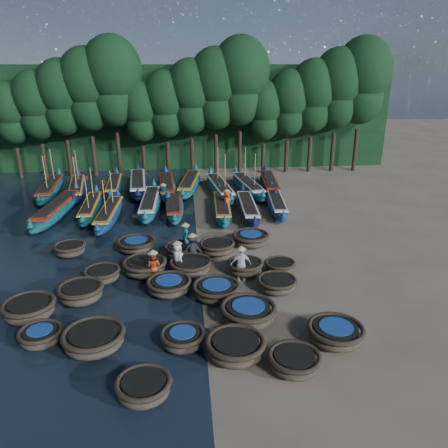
{
  "coord_description": "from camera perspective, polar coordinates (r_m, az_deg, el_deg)",
  "views": [
    {
      "loc": [
        -0.58,
        -21.62,
        10.19
      ],
      "look_at": [
        1.57,
        2.22,
        1.3
      ],
      "focal_mm": 35.0,
      "sensor_mm": 36.0,
      "label": 1
    }
  ],
  "objects": [
    {
      "name": "long_boat_5",
      "position": [
        31.48,
        -6.49,
        2.31
      ],
      "size": [
        1.43,
        7.45,
        1.31
      ],
      "rotation": [
        0.0,
        0.0,
        0.02
      ],
      "color": "#0F5056",
      "rests_on": "ground"
    },
    {
      "name": "long_boat_2",
      "position": [
        32.32,
        -17.04,
        2.02
      ],
      "size": [
        1.69,
        7.48,
        3.18
      ],
      "rotation": [
        0.0,
        0.0,
        0.05
      ],
      "color": "#0F5056",
      "rests_on": "ground"
    },
    {
      "name": "fisherman_1",
      "position": [
        24.54,
        -5.04,
        -1.77
      ],
      "size": [
        0.55,
        0.72,
        1.97
      ],
      "rotation": [
        0.0,
        0.0,
        4.92
      ],
      "color": "#1A6471",
      "rests_on": "ground"
    },
    {
      "name": "long_boat_4",
      "position": [
        32.16,
        -9.62,
        2.66
      ],
      "size": [
        1.58,
        8.37,
        1.47
      ],
      "rotation": [
        0.0,
        0.0,
        -0.02
      ],
      "color": "#0F5056",
      "rests_on": "ground"
    },
    {
      "name": "coracle_6",
      "position": [
        17.62,
        -16.64,
        -14.16
      ],
      "size": [
        2.81,
        2.81,
        0.78
      ],
      "rotation": [
        0.0,
        0.0,
        -0.33
      ],
      "color": "#4B412E",
      "rests_on": "ground"
    },
    {
      "name": "coracle_10",
      "position": [
        20.39,
        -24.09,
        -10.08
      ],
      "size": [
        2.27,
        2.27,
        0.81
      ],
      "rotation": [
        0.0,
        0.0,
        -0.12
      ],
      "color": "#4B412E",
      "rests_on": "ground"
    },
    {
      "name": "coracle_20",
      "position": [
        25.85,
        -19.47,
        -3.11
      ],
      "size": [
        1.77,
        1.77,
        0.71
      ],
      "rotation": [
        0.0,
        0.0,
        -0.08
      ],
      "color": "#4B412E",
      "rests_on": "ground"
    },
    {
      "name": "fisherman_0",
      "position": [
        22.42,
        -6.09,
        -4.24
      ],
      "size": [
        0.86,
        0.97,
        1.88
      ],
      "rotation": [
        0.0,
        0.0,
        2.07
      ],
      "color": "silver",
      "rests_on": "ground"
    },
    {
      "name": "coracle_15",
      "position": [
        22.41,
        -15.62,
        -6.35
      ],
      "size": [
        2.05,
        2.05,
        0.7
      ],
      "rotation": [
        0.0,
        0.0,
        0.28
      ],
      "color": "#4B412E",
      "rests_on": "ground"
    },
    {
      "name": "coracle_7",
      "position": [
        17.1,
        -5.4,
        -14.63
      ],
      "size": [
        1.74,
        1.74,
        0.7
      ],
      "rotation": [
        0.0,
        0.0,
        0.1
      ],
      "color": "#4B412E",
      "rests_on": "ground"
    },
    {
      "name": "tree_13",
      "position": [
        44.12,
        14.65,
        16.9
      ],
      "size": [
        4.92,
        4.92,
        11.6
      ],
      "color": "black",
      "rests_on": "ground"
    },
    {
      "name": "coracle_19",
      "position": [
        22.68,
        7.32,
        -5.48
      ],
      "size": [
        1.73,
        1.73,
        0.64
      ],
      "rotation": [
        0.0,
        0.0,
        -0.2
      ],
      "color": "#4B412E",
      "rests_on": "ground"
    },
    {
      "name": "fisherman_6",
      "position": [
        30.92,
        0.38,
        2.96
      ],
      "size": [
        0.79,
        0.99,
        1.96
      ],
      "rotation": [
        0.0,
        0.0,
        1.27
      ],
      "color": "#C3461A",
      "rests_on": "ground"
    },
    {
      "name": "tree_3",
      "position": [
        42.54,
        -17.45,
        16.54
      ],
      "size": [
        4.92,
        4.92,
        11.6
      ],
      "color": "black",
      "rests_on": "ground"
    },
    {
      "name": "long_boat_10",
      "position": [
        37.46,
        -18.65,
        4.38
      ],
      "size": [
        2.74,
        8.08,
        3.48
      ],
      "rotation": [
        0.0,
        0.0,
        0.17
      ],
      "color": "#0F1137",
      "rests_on": "ground"
    },
    {
      "name": "long_boat_11",
      "position": [
        37.66,
        -14.17,
        4.85
      ],
      "size": [
        1.84,
        7.62,
        1.34
      ],
      "rotation": [
        0.0,
        0.0,
        0.07
      ],
      "color": "navy",
      "rests_on": "ground"
    },
    {
      "name": "tree_0",
      "position": [
        44.58,
        -26.08,
        12.95
      ],
      "size": [
        3.68,
        3.68,
        8.68
      ],
      "color": "black",
      "rests_on": "ground"
    },
    {
      "name": "tree_8",
      "position": [
        41.78,
        -1.11,
        17.36
      ],
      "size": [
        4.92,
        4.92,
        11.6
      ],
      "color": "black",
      "rests_on": "ground"
    },
    {
      "name": "long_boat_13",
      "position": [
        36.39,
        -7.48,
        4.88
      ],
      "size": [
        1.95,
        8.58,
        1.51
      ],
      "rotation": [
        0.0,
        0.0,
        0.05
      ],
      "color": "navy",
      "rests_on": "ground"
    },
    {
      "name": "coracle_17",
      "position": [
        22.46,
        -4.38,
        -5.46
      ],
      "size": [
        2.59,
        2.59,
        0.74
      ],
      "rotation": [
        0.0,
        0.0,
        -0.33
      ],
      "color": "#4B412E",
      "rests_on": "ground"
    },
    {
      "name": "tree_14",
      "position": [
        44.9,
        17.63,
        17.54
      ],
      "size": [
        5.34,
        5.34,
        12.58
      ],
      "color": "black",
      "rests_on": "ground"
    },
    {
      "name": "foliage_wall",
      "position": [
        45.42,
        -4.52,
        13.75
      ],
      "size": [
        40.0,
        3.0,
        10.0
      ],
      "primitive_type": "cube",
      "color": "black",
      "rests_on": "ground"
    },
    {
      "name": "coracle_11",
      "position": [
        20.85,
        -18.19,
        -8.5
      ],
      "size": [
        2.33,
        2.33,
        0.83
      ],
      "rotation": [
        0.0,
        0.0,
        0.28
      ],
      "color": "#4B412E",
      "rests_on": "ground"
    },
    {
      "name": "coracle_14",
      "position": [
        20.89,
        6.92,
        -7.76
      ],
      "size": [
        2.25,
        2.25,
        0.69
      ],
      "rotation": [
        0.0,
        0.0,
        -0.36
      ],
      "color": "#4B412E",
      "rests_on": "ground"
    },
    {
      "name": "long_boat_1",
      "position": [
        32.37,
        -20.99,
        1.74
      ],
      "size": [
        2.42,
        8.81,
        1.56
      ],
      "rotation": [
        0.0,
        0.0,
        -0.1
      ],
      "color": "#0F5056",
      "rests_on": "ground"
    },
    {
      "name": "long_boat_15",
      "position": [
        35.58,
        -0.57,
        4.71
      ],
      "size": [
        2.52,
        8.61,
        3.68
      ],
      "rotation": [
        0.0,
        0.0,
        0.12
      ],
      "color": "#0F5056",
      "rests_on": "ground"
    },
    {
      "name": "tree_1",
      "position": [
        43.78,
        -23.33,
        14.14
      ],
      "size": [
        4.09,
        4.09,
        9.65
      ],
      "color": "black",
      "rests_on": "ground"
    },
    {
      "name": "coracle_3",
      "position": [
        16.49,
        1.51,
        -15.8
      ],
      "size": [
        2.5,
        2.5,
        0.8
      ],
      "rotation": [
        0.0,
        0.0,
        0.24
      ],
      "color": "#4B412E",
      "rests_on": "ground"
    },
    {
      "name": "tree_10",
      "position": [
        42.51,
        5.31,
        14.59
      ],
      "size": [
        3.68,
        3.68,
        8.68
      ],
      "color": "black",
      "rests_on": "ground"
    },
    {
      "name": "long_boat_14",
      "position": [
        37.01,
        -4.49,
        5.25
      ],
      "size": [
        2.73,
        8.43,
        1.5
      ],
      "rotation": [
        0.0,
        0.0,
        -0.15
      ],
      "color": "#0F5056",
      "rests_on": "ground"
    },
    {
      "name": "long_boat_16",
      "position": [
        36.3,
        3.11,
        4.97
      ],
      "size": [
        2.64,
        8.33,
        3.57
      ],
      "rotation": [
        0.0,
        0.0,
        0.15
      ],
      "color": "#0F5056",
      "rests_on": "ground"
    },
    {
      "name": "fisherman_5",
      "position": [
        33.38,
        -7.9,
        3.9
      ],
      "size": [
        1.47,
        1.24,
        1.79
      ],
      "rotation": [
        0.0,
        0.0,
        2.52
      ],
      "color": "#1A6471",
      "rests_on": "ground"
    },
    {
      "name": "coracle_13",
      "position": [
        20.14,
        -1.0,
        -8.62
      ],
      "size": [
        2.68,
        2.68,
        0.74
      ],
      "rotation": [
        0.0,
        0.0,
        0.38
      ],
      "color": "#4B412E",
      "rests_on": "ground"
    },
    {
      "name": "long_boat_17",
      "position": [
        37.1,
        5.95,
        5.22
      ],
      "size": [
        2.09,
        8.33,
        1.47
      ],
      "rotation": [
        0.0,
        0.0,
        -0.08
      ],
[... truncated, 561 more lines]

